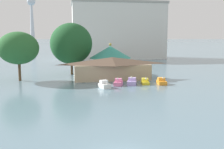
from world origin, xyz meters
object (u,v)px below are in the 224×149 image
(pedal_boat_yellow, at_px, (145,82))
(distant_broadcast_tower, at_px, (31,5))
(pedal_boat_white, at_px, (104,85))
(background_building_block, at_px, (118,31))
(shoreline_tree_tall_left, at_px, (18,48))
(boathouse, at_px, (112,68))
(pedal_boat_lavender, at_px, (132,82))
(shoreline_tree_mid, at_px, (71,44))
(green_roof_pavilion, at_px, (110,58))
(pedal_boat_orange, at_px, (162,82))
(pedal_boat_pink, at_px, (118,83))

(pedal_boat_yellow, distance_m, distant_broadcast_tower, 304.31)
(pedal_boat_white, distance_m, background_building_block, 65.18)
(pedal_boat_yellow, bearing_deg, shoreline_tree_tall_left, -100.08)
(pedal_boat_white, bearing_deg, boathouse, 142.46)
(pedal_boat_lavender, distance_m, shoreline_tree_mid, 20.45)
(pedal_boat_yellow, bearing_deg, background_building_block, -177.63)
(boathouse, distance_m, green_roof_pavilion, 8.09)
(pedal_boat_lavender, distance_m, distant_broadcast_tower, 303.91)
(pedal_boat_yellow, relative_size, background_building_block, 0.07)
(shoreline_tree_mid, distance_m, distant_broadcast_tower, 285.72)
(pedal_boat_lavender, height_order, pedal_boat_yellow, pedal_boat_lavender)
(pedal_boat_orange, xyz_separation_m, shoreline_tree_tall_left, (-27.70, 8.75, 6.29))
(pedal_boat_white, bearing_deg, distant_broadcast_tower, 170.16)
(shoreline_tree_mid, bearing_deg, distant_broadcast_tower, 98.92)
(shoreline_tree_mid, bearing_deg, background_building_block, 65.99)
(pedal_boat_white, height_order, pedal_boat_orange, pedal_boat_white)
(shoreline_tree_tall_left, bearing_deg, distant_broadcast_tower, 96.57)
(green_roof_pavilion, bearing_deg, shoreline_tree_mid, 172.67)
(boathouse, bearing_deg, shoreline_tree_tall_left, 175.17)
(shoreline_tree_tall_left, height_order, distant_broadcast_tower, distant_broadcast_tower)
(shoreline_tree_mid, bearing_deg, pedal_boat_yellow, -48.61)
(pedal_boat_pink, bearing_deg, shoreline_tree_tall_left, -94.39)
(pedal_boat_pink, xyz_separation_m, pedal_boat_yellow, (5.35, 0.36, -0.06))
(boathouse, height_order, shoreline_tree_mid, shoreline_tree_mid)
(pedal_boat_orange, xyz_separation_m, background_building_block, (3.06, 60.95, 11.05))
(shoreline_tree_mid, bearing_deg, pedal_boat_white, -72.95)
(shoreline_tree_tall_left, relative_size, background_building_block, 0.27)
(pedal_boat_yellow, xyz_separation_m, background_building_block, (6.17, 60.32, 11.09))
(background_building_block, bearing_deg, pedal_boat_yellow, -95.84)
(pedal_boat_white, height_order, pedal_boat_pink, pedal_boat_white)
(green_roof_pavilion, height_order, shoreline_tree_mid, shoreline_tree_mid)
(pedal_boat_yellow, xyz_separation_m, pedal_boat_orange, (3.11, -0.63, 0.04))
(pedal_boat_orange, bearing_deg, pedal_boat_yellow, -94.12)
(pedal_boat_white, bearing_deg, pedal_boat_pink, 103.98)
(pedal_boat_orange, relative_size, green_roof_pavilion, 0.30)
(green_roof_pavilion, relative_size, background_building_block, 0.27)
(pedal_boat_lavender, xyz_separation_m, green_roof_pavilion, (-1.86, 14.52, 3.42))
(pedal_boat_yellow, distance_m, green_roof_pavilion, 15.50)
(green_roof_pavilion, relative_size, shoreline_tree_tall_left, 1.00)
(pedal_boat_yellow, bearing_deg, pedal_boat_lavender, -79.59)
(pedal_boat_pink, relative_size, shoreline_tree_mid, 0.23)
(pedal_boat_white, relative_size, background_building_block, 0.07)
(pedal_boat_pink, height_order, background_building_block, background_building_block)
(pedal_boat_yellow, xyz_separation_m, boathouse, (-5.37, 6.50, 2.06))
(pedal_boat_lavender, bearing_deg, boathouse, -139.01)
(green_roof_pavilion, xyz_separation_m, distant_broadcast_tower, (-53.14, 280.68, 43.45))
(pedal_boat_white, height_order, distant_broadcast_tower, distant_broadcast_tower)
(boathouse, bearing_deg, pedal_boat_yellow, -50.43)
(green_roof_pavilion, distance_m, background_building_block, 47.74)
(boathouse, distance_m, distant_broadcast_tower, 296.70)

